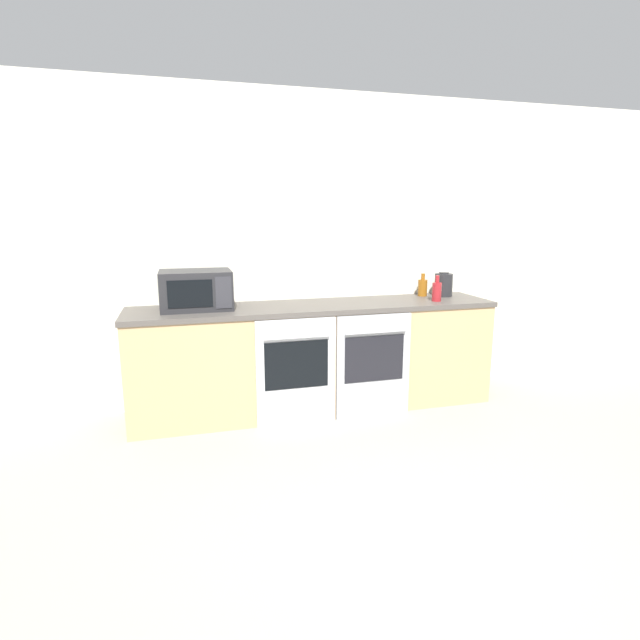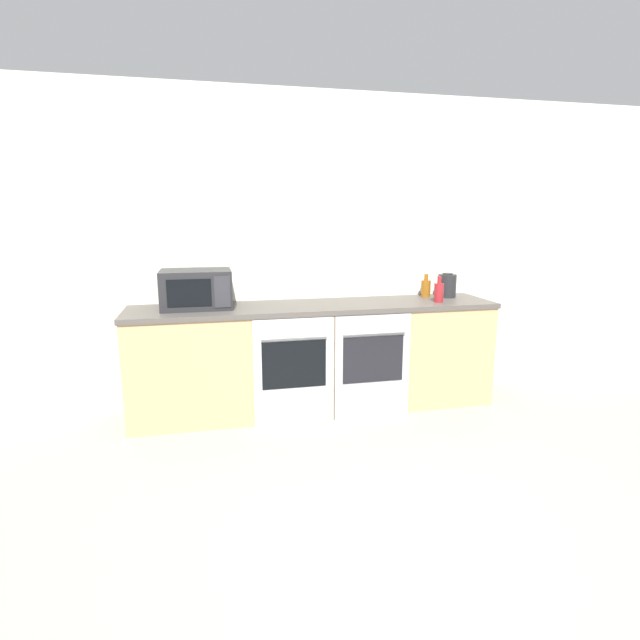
# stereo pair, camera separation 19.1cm
# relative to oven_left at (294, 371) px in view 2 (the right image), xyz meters

# --- Properties ---
(ground_plane) EXTENTS (16.00, 16.00, 0.00)m
(ground_plane) POSITION_rel_oven_left_xyz_m (0.24, -1.79, -0.43)
(ground_plane) COLOR gray
(wall_back) EXTENTS (10.00, 0.06, 2.60)m
(wall_back) POSITION_rel_oven_left_xyz_m (0.24, 0.65, 0.87)
(wall_back) COLOR silver
(wall_back) RESTS_ON ground_plane
(counter_back) EXTENTS (2.98, 0.62, 0.88)m
(counter_back) POSITION_rel_oven_left_xyz_m (0.24, 0.32, 0.02)
(counter_back) COLOR tan
(counter_back) RESTS_ON ground_plane
(oven_left) EXTENTS (0.61, 0.06, 0.84)m
(oven_left) POSITION_rel_oven_left_xyz_m (0.00, 0.00, 0.00)
(oven_left) COLOR silver
(oven_left) RESTS_ON ground_plane
(oven_right) EXTENTS (0.61, 0.06, 0.84)m
(oven_right) POSITION_rel_oven_left_xyz_m (0.63, 0.00, 0.00)
(oven_right) COLOR #A8AAAF
(oven_right) RESTS_ON ground_plane
(microwave) EXTENTS (0.54, 0.40, 0.30)m
(microwave) POSITION_rel_oven_left_xyz_m (-0.70, 0.37, 0.60)
(microwave) COLOR #232326
(microwave) RESTS_ON counter_back
(bottle_red) EXTENTS (0.08, 0.08, 0.22)m
(bottle_red) POSITION_rel_oven_left_xyz_m (1.26, 0.19, 0.54)
(bottle_red) COLOR maroon
(bottle_red) RESTS_ON counter_back
(bottle_amber) EXTENTS (0.08, 0.08, 0.20)m
(bottle_amber) POSITION_rel_oven_left_xyz_m (1.28, 0.48, 0.54)
(bottle_amber) COLOR #8C5114
(bottle_amber) RESTS_ON counter_back
(kettle) EXTENTS (0.16, 0.16, 0.21)m
(kettle) POSITION_rel_oven_left_xyz_m (1.45, 0.43, 0.56)
(kettle) COLOR #232326
(kettle) RESTS_ON counter_back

